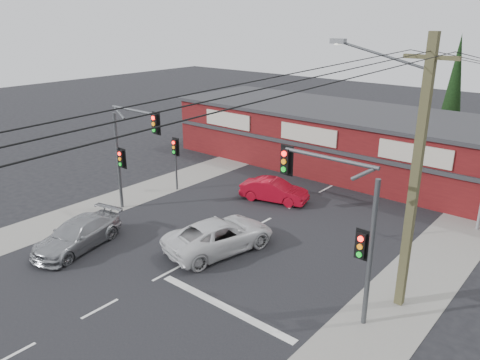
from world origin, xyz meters
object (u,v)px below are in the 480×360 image
Objects in this scene: white_suv at (220,235)px; silver_suv at (77,235)px; red_sedan at (274,190)px; shop_building at (350,139)px; utility_pole at (412,170)px.

silver_suv is (-5.28, -4.18, -0.06)m from white_suv.
white_suv is at bearing 25.53° from silver_suv.
silver_suv is 11.38m from red_sedan.
white_suv is 15.29m from shop_building.
silver_suv is at bearing -101.69° from shop_building.
utility_pole reaches higher than shop_building.
shop_building is at bearing -17.18° from red_sedan.
silver_suv is at bearing 51.31° from white_suv.
red_sedan is 12.11m from utility_pole.
red_sedan is 8.71m from shop_building.
white_suv is at bearing 179.43° from red_sedan.
red_sedan is at bearing -92.55° from shop_building.
shop_building is 2.73× the size of utility_pole.
utility_pole reaches higher than silver_suv.
shop_building is (4.01, 19.36, 1.45)m from silver_suv.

